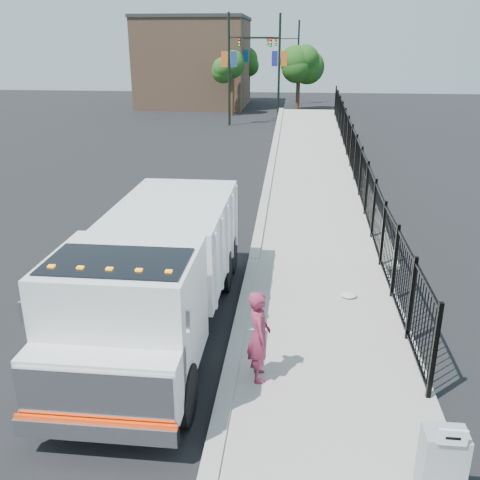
# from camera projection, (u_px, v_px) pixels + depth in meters

# --- Properties ---
(ground) EXTENTS (120.00, 120.00, 0.00)m
(ground) POSITION_uv_depth(u_px,v_px,m) (239.00, 334.00, 11.64)
(ground) COLOR black
(ground) RESTS_ON ground
(sidewalk) EXTENTS (3.55, 12.00, 0.12)m
(sidewalk) POSITION_uv_depth(u_px,v_px,m) (334.00, 394.00, 9.56)
(sidewalk) COLOR #9E998E
(sidewalk) RESTS_ON ground
(curb) EXTENTS (0.30, 12.00, 0.16)m
(curb) POSITION_uv_depth(u_px,v_px,m) (228.00, 386.00, 9.74)
(curb) COLOR #ADAAA3
(curb) RESTS_ON ground
(ramp) EXTENTS (3.95, 24.06, 3.19)m
(ramp) POSITION_uv_depth(u_px,v_px,m) (316.00, 171.00, 26.35)
(ramp) COLOR #9E998E
(ramp) RESTS_ON ground
(iron_fence) EXTENTS (0.10, 28.00, 1.80)m
(iron_fence) POSITION_uv_depth(u_px,v_px,m) (354.00, 172.00, 22.17)
(iron_fence) COLOR black
(iron_fence) RESTS_ON ground
(truck) EXTENTS (2.66, 7.89, 2.70)m
(truck) POSITION_uv_depth(u_px,v_px,m) (156.00, 270.00, 11.09)
(truck) COLOR black
(truck) RESTS_ON ground
(worker) EXTENTS (0.53, 0.70, 1.75)m
(worker) POSITION_uv_depth(u_px,v_px,m) (259.00, 336.00, 9.64)
(worker) COLOR maroon
(worker) RESTS_ON sidewalk
(utility_cabinet) EXTENTS (0.55, 0.40, 1.25)m
(utility_cabinet) POSITION_uv_depth(u_px,v_px,m) (440.00, 471.00, 6.93)
(utility_cabinet) COLOR gray
(utility_cabinet) RESTS_ON sidewalk
(arrow_sign) EXTENTS (0.35, 0.04, 0.22)m
(arrow_sign) POSITION_uv_depth(u_px,v_px,m) (453.00, 437.00, 6.46)
(arrow_sign) COLOR white
(arrow_sign) RESTS_ON utility_cabinet
(debris) EXTENTS (0.40, 0.40, 0.10)m
(debris) POSITION_uv_depth(u_px,v_px,m) (349.00, 295.00, 13.07)
(debris) COLOR silver
(debris) RESTS_ON sidewalk
(light_pole_0) EXTENTS (3.77, 0.22, 8.00)m
(light_pole_0) POSITION_uv_depth(u_px,v_px,m) (233.00, 65.00, 39.32)
(light_pole_0) COLOR black
(light_pole_0) RESTS_ON ground
(light_pole_1) EXTENTS (3.77, 0.22, 8.00)m
(light_pole_1) POSITION_uv_depth(u_px,v_px,m) (275.00, 65.00, 40.53)
(light_pole_1) COLOR black
(light_pole_1) RESTS_ON ground
(light_pole_2) EXTENTS (3.77, 0.22, 8.00)m
(light_pole_2) POSITION_uv_depth(u_px,v_px,m) (245.00, 61.00, 48.70)
(light_pole_2) COLOR black
(light_pole_2) RESTS_ON ground
(light_pole_3) EXTENTS (3.77, 0.22, 8.00)m
(light_pole_3) POSITION_uv_depth(u_px,v_px,m) (295.00, 59.00, 53.15)
(light_pole_3) COLOR black
(light_pole_3) RESTS_ON ground
(tree_0) EXTENTS (2.24, 2.24, 5.12)m
(tree_0) POSITION_uv_depth(u_px,v_px,m) (232.00, 68.00, 44.95)
(tree_0) COLOR #382314
(tree_0) RESTS_ON ground
(tree_1) EXTENTS (2.84, 2.84, 5.42)m
(tree_1) POSITION_uv_depth(u_px,v_px,m) (299.00, 66.00, 48.66)
(tree_1) COLOR #382314
(tree_1) RESTS_ON ground
(tree_2) EXTENTS (2.66, 2.66, 5.33)m
(tree_2) POSITION_uv_depth(u_px,v_px,m) (245.00, 62.00, 56.72)
(tree_2) COLOR #382314
(tree_2) RESTS_ON ground
(building) EXTENTS (10.00, 10.00, 8.00)m
(building) POSITION_uv_depth(u_px,v_px,m) (195.00, 64.00, 52.15)
(building) COLOR #8C664C
(building) RESTS_ON ground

